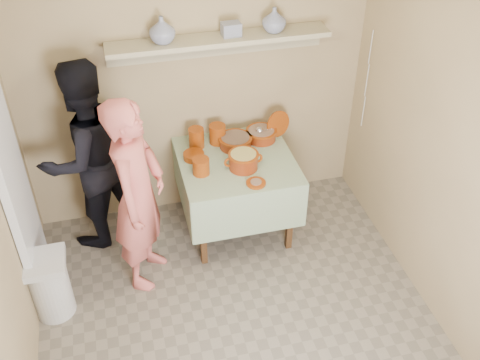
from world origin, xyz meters
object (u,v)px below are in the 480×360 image
object	(u,v)px
cazuela_rice	(243,160)
trash_bin	(50,286)
person_helper	(87,157)
serving_table	(236,170)
person_cook	(138,196)

from	to	relation	value
cazuela_rice	trash_bin	bearing A→B (deg)	-163.74
trash_bin	cazuela_rice	bearing A→B (deg)	16.26
person_helper	cazuela_rice	distance (m)	1.29
person_helper	serving_table	size ratio (longest dim) A/B	1.76
person_helper	serving_table	world-z (taller)	person_helper
cazuela_rice	trash_bin	world-z (taller)	cazuela_rice
person_helper	trash_bin	bearing A→B (deg)	34.37
person_cook	trash_bin	xyz separation A→B (m)	(-0.76, -0.23, -0.55)
person_cook	serving_table	size ratio (longest dim) A/B	1.71
person_helper	trash_bin	xyz separation A→B (m)	(-0.40, -0.82, -0.57)
person_cook	serving_table	bearing A→B (deg)	-42.02
person_helper	trash_bin	size ratio (longest dim) A/B	3.05
person_cook	cazuela_rice	bearing A→B (deg)	-50.46
person_helper	serving_table	xyz separation A→B (m)	(1.22, -0.21, -0.21)
trash_bin	person_cook	bearing A→B (deg)	16.91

